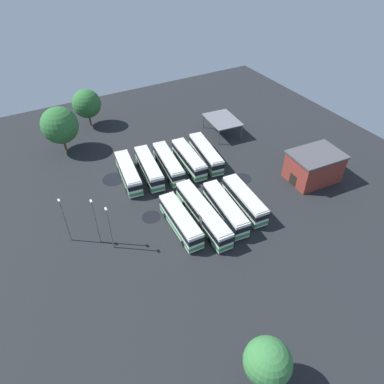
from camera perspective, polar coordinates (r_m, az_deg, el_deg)
The scene contains 22 objects.
ground_plane at distance 62.05m, azimuth -1.21°, elevation -0.28°, with size 93.85×93.85×0.00m, color black.
bus_row0_slot0 at distance 58.70m, azimuth 8.56°, elevation -1.26°, with size 10.95×3.43×3.39m.
bus_row0_slot1 at distance 56.70m, azimuth 5.42°, elevation -2.68°, with size 11.83×3.68×3.39m.
bus_row0_slot2 at distance 55.58m, azimuth 1.79°, elevation -3.53°, with size 14.75×3.12×3.39m.
bus_row0_slot3 at distance 54.41m, azimuth -1.88°, elevation -4.70°, with size 11.05×2.96×3.39m.
bus_row1_slot0 at distance 69.29m, azimuth 2.28°, elevation 6.33°, with size 11.98×4.11×3.39m.
bus_row1_slot1 at distance 67.65m, azimuth -0.51°, elevation 5.45°, with size 11.41×3.42×3.39m.
bus_row1_slot2 at distance 66.59m, azimuth -3.87°, elevation 4.73°, with size 11.75×3.93×3.39m.
bus_row1_slot3 at distance 65.73m, azimuth -7.02°, elevation 3.97°, with size 11.70×4.07×3.39m.
bus_row1_slot4 at distance 65.04m, azimuth -10.36°, elevation 3.14°, with size 11.35×4.00×3.39m.
depot_building at distance 67.64m, azimuth 19.28°, elevation 3.97°, with size 7.46×9.72×5.53m.
maintenance_shelter at distance 78.18m, azimuth 5.00°, elevation 11.65°, with size 8.83×6.87×3.50m.
lamp_post_far_corner at distance 52.31m, azimuth -15.46°, elevation -4.48°, with size 0.56×0.28×8.36m.
lamp_post_near_entrance at distance 54.05m, azimuth -20.06°, elevation -4.16°, with size 0.56×0.28×8.15m.
lamp_post_mid_lot at distance 51.20m, azimuth -13.31°, elevation -5.56°, with size 0.56×0.28×7.87m.
tree_east_edge at distance 75.33m, azimuth -20.80°, elevation 10.15°, with size 7.36×7.36×9.49m.
tree_west_edge at distance 39.24m, azimuth 12.24°, elevation -25.47°, with size 4.95×4.95×7.21m.
tree_south_edge at distance 83.70m, azimuth -16.83°, elevation 13.65°, with size 6.32×6.32×8.52m.
puddle_centre_drain at distance 61.48m, azimuth 4.55°, elevation -0.86°, with size 1.84×1.84×0.01m, color black.
puddle_back_corner at distance 57.95m, azimuth -6.66°, elevation -4.08°, with size 3.16×3.16×0.01m, color black.
puddle_between_rows at distance 66.14m, azimuth 8.20°, elevation 2.17°, with size 3.48×3.48×0.01m, color black.
puddle_near_shelter at distance 66.96m, azimuth -12.67°, elevation 2.05°, with size 4.22×4.22×0.01m, color black.
Camera 1 is at (-42.21, 22.01, 39.80)m, focal length 32.66 mm.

